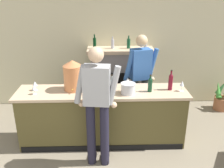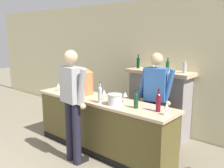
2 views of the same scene
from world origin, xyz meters
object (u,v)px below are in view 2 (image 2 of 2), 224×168
at_px(person_customer, 72,102).
at_px(wine_glass_by_dispenser, 167,106).
at_px(wine_glass_back_row, 125,95).
at_px(wine_glass_front_left, 104,92).
at_px(fireplace_stone, 159,102).
at_px(copper_dispenser, 85,81).
at_px(wine_bottle_cabernet_heavy, 100,94).
at_px(wine_bottle_chardonnay_pale, 158,102).
at_px(ice_bucket_steel, 115,99).
at_px(person_bartender, 155,98).
at_px(wine_bottle_merlot_tall, 136,100).
at_px(wine_glass_front_right, 64,84).
at_px(wine_glass_mid_counter, 58,86).

xyz_separation_m(person_customer, wine_glass_by_dispenser, (1.34, 0.53, 0.06)).
bearing_deg(wine_glass_back_row, wine_glass_front_left, -165.73).
relative_size(fireplace_stone, copper_dispenser, 3.25).
xyz_separation_m(wine_bottle_cabernet_heavy, wine_glass_by_dispenser, (1.13, 0.14, -0.02)).
bearing_deg(wine_bottle_chardonnay_pale, wine_bottle_cabernet_heavy, -168.03).
bearing_deg(ice_bucket_steel, wine_glass_front_left, 158.40).
bearing_deg(fireplace_stone, person_bartender, -65.27).
bearing_deg(fireplace_stone, wine_glass_back_row, -87.88).
height_order(wine_bottle_merlot_tall, wine_glass_by_dispenser, wine_bottle_merlot_tall).
bearing_deg(person_customer, wine_bottle_chardonnay_pale, 26.87).
height_order(ice_bucket_steel, wine_bottle_chardonnay_pale, wine_bottle_chardonnay_pale).
relative_size(ice_bucket_steel, wine_glass_front_right, 1.53).
height_order(person_customer, wine_glass_mid_counter, person_customer).
xyz_separation_m(ice_bucket_steel, wine_glass_front_left, (-0.36, 0.14, 0.03)).
xyz_separation_m(copper_dispenser, ice_bucket_steel, (0.87, -0.18, -0.16)).
relative_size(wine_bottle_chardonnay_pale, wine_bottle_cabernet_heavy, 0.99).
height_order(person_bartender, wine_glass_by_dispenser, person_bartender).
distance_m(person_bartender, wine_glass_mid_counter, 1.90).
relative_size(fireplace_stone, wine_bottle_merlot_tall, 5.70).
bearing_deg(wine_glass_mid_counter, ice_bucket_steel, -0.79).
bearing_deg(ice_bucket_steel, wine_glass_mid_counter, 179.21).
height_order(fireplace_stone, wine_glass_back_row, fireplace_stone).
bearing_deg(fireplace_stone, ice_bucket_steel, -88.85).
bearing_deg(person_customer, copper_dispenser, 121.76).
bearing_deg(wine_glass_front_right, wine_bottle_chardonnay_pale, -1.21).
bearing_deg(wine_bottle_merlot_tall, fireplace_stone, 105.85).
bearing_deg(copper_dispenser, wine_glass_back_row, 3.85).
distance_m(fireplace_stone, wine_glass_front_right, 1.96).
height_order(copper_dispenser, wine_bottle_chardonnay_pale, copper_dispenser).
bearing_deg(copper_dispenser, wine_bottle_merlot_tall, -5.15).
bearing_deg(copper_dispenser, wine_glass_mid_counter, -164.86).
xyz_separation_m(ice_bucket_steel, wine_glass_front_right, (-1.49, 0.18, 0.02)).
height_order(wine_glass_front_left, wine_glass_back_row, wine_glass_front_left).
bearing_deg(wine_bottle_chardonnay_pale, wine_glass_by_dispenser, -21.13).
distance_m(person_customer, wine_bottle_chardonnay_pale, 1.32).
bearing_deg(wine_glass_front_left, wine_glass_by_dispenser, -3.54).
relative_size(wine_bottle_chardonnay_pale, wine_glass_mid_counter, 2.18).
bearing_deg(wine_bottle_cabernet_heavy, wine_bottle_merlot_tall, 12.80).
bearing_deg(wine_glass_front_right, fireplace_stone, 40.66).
bearing_deg(fireplace_stone, wine_bottle_merlot_tall, -74.15).
bearing_deg(wine_glass_front_left, wine_glass_back_row, 14.27).
relative_size(copper_dispenser, wine_glass_back_row, 2.97).
bearing_deg(wine_glass_front_right, ice_bucket_steel, -6.86).
bearing_deg(wine_glass_mid_counter, wine_bottle_cabernet_heavy, -4.26).
bearing_deg(wine_bottle_chardonnay_pale, wine_glass_front_left, 179.42).
relative_size(ice_bucket_steel, wine_bottle_cabernet_heavy, 0.69).
xyz_separation_m(wine_glass_back_row, wine_glass_by_dispenser, (0.86, -0.17, 0.00)).
relative_size(ice_bucket_steel, wine_glass_by_dispenser, 1.33).
xyz_separation_m(ice_bucket_steel, wine_glass_back_row, (0.02, 0.24, 0.04)).
bearing_deg(person_bartender, person_customer, -122.89).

